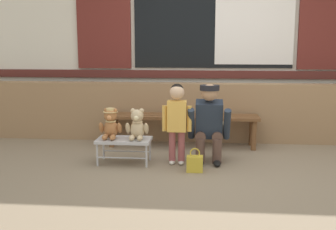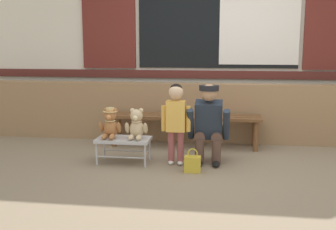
{
  "view_description": "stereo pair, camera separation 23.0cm",
  "coord_description": "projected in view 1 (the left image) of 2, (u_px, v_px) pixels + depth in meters",
  "views": [
    {
      "loc": [
        -0.09,
        -4.52,
        1.4
      ],
      "look_at": [
        -0.55,
        0.41,
        0.55
      ],
      "focal_mm": 43.81,
      "sensor_mm": 36.0,
      "label": 1
    },
    {
      "loc": [
        0.14,
        -4.49,
        1.4
      ],
      "look_at": [
        -0.55,
        0.41,
        0.55
      ],
      "focal_mm": 43.81,
      "sensor_mm": 36.0,
      "label": 2
    }
  ],
  "objects": [
    {
      "name": "ground_plane",
      "position": [
        213.0,
        169.0,
        4.66
      ],
      "size": [
        60.0,
        60.0,
        0.0
      ],
      "primitive_type": "plane",
      "color": "#84725B"
    },
    {
      "name": "brick_low_wall",
      "position": [
        212.0,
        112.0,
        5.99
      ],
      "size": [
        8.0,
        0.25,
        0.85
      ],
      "primitive_type": "cube",
      "color": "#997551",
      "rests_on": "ground"
    },
    {
      "name": "shop_facade",
      "position": [
        213.0,
        28.0,
        6.29
      ],
      "size": [
        8.17,
        0.26,
        3.27
      ],
      "color": "silver",
      "rests_on": "ground"
    },
    {
      "name": "wooden_bench_long",
      "position": [
        182.0,
        120.0,
        5.68
      ],
      "size": [
        2.1,
        0.4,
        0.44
      ],
      "color": "brown",
      "rests_on": "ground"
    },
    {
      "name": "small_display_bench",
      "position": [
        124.0,
        141.0,
        4.87
      ],
      "size": [
        0.64,
        0.36,
        0.3
      ],
      "color": "#BCBCC1",
      "rests_on": "ground"
    },
    {
      "name": "teddy_bear_with_hat",
      "position": [
        111.0,
        124.0,
        4.85
      ],
      "size": [
        0.28,
        0.27,
        0.36
      ],
      "color": "#A86B3D",
      "rests_on": "small_display_bench"
    },
    {
      "name": "teddy_bear_plain",
      "position": [
        137.0,
        125.0,
        4.82
      ],
      "size": [
        0.28,
        0.26,
        0.36
      ],
      "color": "#CCB289",
      "rests_on": "small_display_bench"
    },
    {
      "name": "child_standing",
      "position": [
        177.0,
        115.0,
        4.77
      ],
      "size": [
        0.35,
        0.18,
        0.96
      ],
      "color": "#994C4C",
      "rests_on": "ground"
    },
    {
      "name": "adult_crouching",
      "position": [
        210.0,
        123.0,
        4.89
      ],
      "size": [
        0.5,
        0.49,
        0.95
      ],
      "color": "brown",
      "rests_on": "ground"
    },
    {
      "name": "handbag_on_ground",
      "position": [
        195.0,
        163.0,
        4.56
      ],
      "size": [
        0.18,
        0.11,
        0.27
      ],
      "color": "gold",
      "rests_on": "ground"
    }
  ]
}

